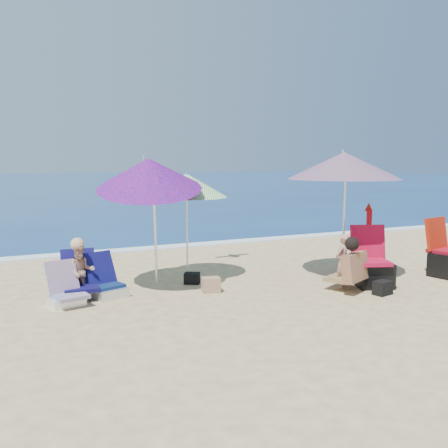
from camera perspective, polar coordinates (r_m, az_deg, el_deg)
name	(u,v)px	position (r m, az deg, el deg)	size (l,w,h in m)	color
ground	(269,300)	(7.77, 5.20, -8.81)	(120.00, 120.00, 0.00)	#D8BC84
sea	(36,183)	(51.62, -20.96, 4.42)	(120.00, 80.00, 0.12)	navy
foam	(165,247)	(12.33, -6.85, -2.69)	(120.00, 0.50, 0.04)	white
umbrella_turquoise	(344,166)	(9.15, 13.76, 6.59)	(2.30, 2.30, 2.35)	white
umbrella_striped	(186,185)	(8.84, -4.39, 4.49)	(1.90, 1.90, 1.97)	silver
umbrella_blue	(149,174)	(8.13, -8.68, 5.80)	(2.27, 2.31, 2.38)	white
furled_umbrella	(368,235)	(9.77, 16.41, -1.22)	(0.15, 0.15, 1.37)	#B40C18
chair_navy	(106,285)	(8.14, -13.50, -6.90)	(0.66, 0.76, 0.69)	#0D234D
chair_rainbow	(66,294)	(7.82, -17.84, -7.72)	(0.60, 0.71, 0.65)	#C45745
camp_chair_left	(372,269)	(8.87, 16.84, -4.97)	(0.85, 0.79, 1.05)	#B20C32
person_center	(347,263)	(8.47, 14.13, -4.47)	(0.70, 0.83, 0.94)	tan
person_left	(81,271)	(8.07, -16.31, -5.26)	(0.56, 0.71, 0.97)	tan
bag_black_a	(192,278)	(8.75, -3.73, -6.29)	(0.33, 0.31, 0.19)	black
bag_tan	(211,285)	(8.17, -1.51, -7.07)	(0.32, 0.26, 0.25)	#A2785C
bag_black_b	(383,288)	(8.43, 17.91, -7.06)	(0.33, 0.26, 0.23)	black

